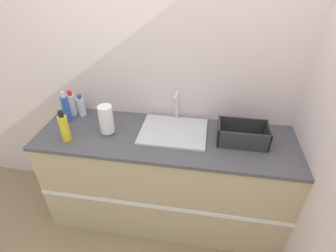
# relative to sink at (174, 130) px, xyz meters

# --- Properties ---
(ground_plane) EXTENTS (12.00, 12.00, 0.00)m
(ground_plane) POSITION_rel_sink_xyz_m (-0.05, -0.38, -0.95)
(ground_plane) COLOR #937A56
(wall_back) EXTENTS (4.45, 0.06, 2.60)m
(wall_back) POSITION_rel_sink_xyz_m (-0.05, 0.28, 0.35)
(wall_back) COLOR silver
(wall_back) RESTS_ON ground_plane
(wall_right) EXTENTS (0.06, 2.63, 2.60)m
(wall_right) POSITION_rel_sink_xyz_m (1.01, -0.07, 0.35)
(wall_right) COLOR silver
(wall_right) RESTS_ON ground_plane
(counter_cabinet) EXTENTS (2.08, 0.65, 0.93)m
(counter_cabinet) POSITION_rel_sink_xyz_m (-0.05, -0.07, -0.48)
(counter_cabinet) COLOR tan
(counter_cabinet) RESTS_ON ground_plane
(sink) EXTENTS (0.53, 0.43, 0.28)m
(sink) POSITION_rel_sink_xyz_m (0.00, 0.00, 0.00)
(sink) COLOR silver
(sink) RESTS_ON counter_cabinet
(paper_towel_roll) EXTENTS (0.11, 0.11, 0.24)m
(paper_towel_roll) POSITION_rel_sink_xyz_m (-0.52, -0.09, 0.11)
(paper_towel_roll) COLOR #4C4C51
(paper_towel_roll) RESTS_ON counter_cabinet
(dish_rack) EXTENTS (0.38, 0.23, 0.15)m
(dish_rack) POSITION_rel_sink_xyz_m (0.54, -0.04, 0.04)
(dish_rack) COLOR #2D2D2D
(dish_rack) RESTS_ON counter_cabinet
(bottle_white_spray) EXTENTS (0.07, 0.07, 0.23)m
(bottle_white_spray) POSITION_rel_sink_xyz_m (-0.93, 0.13, 0.08)
(bottle_white_spray) COLOR white
(bottle_white_spray) RESTS_ON counter_cabinet
(bottle_yellow) EXTENTS (0.07, 0.07, 0.26)m
(bottle_yellow) POSITION_rel_sink_xyz_m (-0.80, -0.24, 0.10)
(bottle_yellow) COLOR yellow
(bottle_yellow) RESTS_ON counter_cabinet
(bottle_blue) EXTENTS (0.06, 0.06, 0.28)m
(bottle_blue) POSITION_rel_sink_xyz_m (-0.93, 0.03, 0.11)
(bottle_blue) COLOR #2D56B7
(bottle_blue) RESTS_ON counter_cabinet
(bottle_clear) EXTENTS (0.07, 0.07, 0.20)m
(bottle_clear) POSITION_rel_sink_xyz_m (-0.85, 0.13, 0.07)
(bottle_clear) COLOR silver
(bottle_clear) RESTS_ON counter_cabinet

